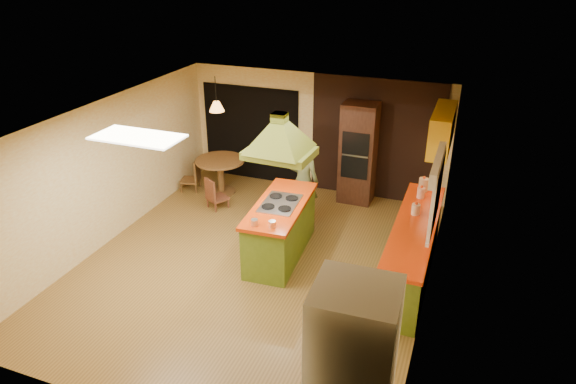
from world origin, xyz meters
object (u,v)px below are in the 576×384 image
at_px(wall_oven, 358,153).
at_px(canister_large, 423,185).
at_px(kitchen_island, 280,229).
at_px(man, 303,181).
at_px(dining_table, 221,169).
at_px(refrigerator, 352,370).

bearing_deg(wall_oven, canister_large, -37.70).
distance_m(kitchen_island, man, 1.36).
bearing_deg(wall_oven, kitchen_island, -105.30).
relative_size(wall_oven, dining_table, 2.02).
bearing_deg(kitchen_island, wall_oven, 70.80).
bearing_deg(refrigerator, dining_table, 126.92).
relative_size(kitchen_island, refrigerator, 1.01).
bearing_deg(man, kitchen_island, 94.07).
relative_size(man, dining_table, 1.58).
relative_size(kitchen_island, canister_large, 8.34).
distance_m(man, wall_oven, 1.43).
xyz_separation_m(kitchen_island, canister_large, (2.12, 1.41, 0.55)).
distance_m(kitchen_island, refrigerator, 3.79).
bearing_deg(kitchen_island, refrigerator, -61.45).
distance_m(kitchen_island, canister_large, 2.60).
xyz_separation_m(dining_table, canister_large, (4.18, -0.42, 0.50)).
xyz_separation_m(man, refrigerator, (2.05, -4.50, 0.17)).
relative_size(kitchen_island, man, 1.23).
xyz_separation_m(kitchen_island, refrigerator, (2.00, -3.18, 0.49)).
height_order(man, dining_table, man).
bearing_deg(dining_table, refrigerator, -50.93).
distance_m(refrigerator, dining_table, 6.47).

